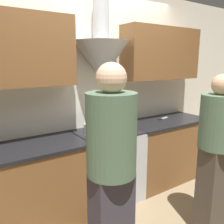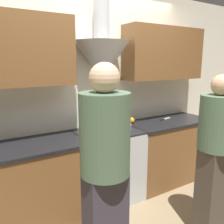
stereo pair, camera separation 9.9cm
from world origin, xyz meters
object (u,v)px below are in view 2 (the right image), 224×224
Objects in this scene: person_foreground_right at (216,151)px; person_foreground_left at (105,174)px; mixing_bowl at (120,127)px; orange_fruit at (132,120)px; stove_range at (108,165)px; stock_pot at (96,129)px.

person_foreground_left is at bearing 178.64° from person_foreground_right.
mixing_bowl is at bearing 51.93° from person_foreground_left.
orange_fruit is 0.05× the size of person_foreground_right.
person_foreground_left reaches higher than stove_range.
person_foreground_left is (-0.47, -1.01, -0.01)m from stock_pot.
stove_range is 0.67m from orange_fruit.
mixing_bowl is at bearing -151.90° from orange_fruit.
person_foreground_right reaches higher than stock_pot.
person_foreground_right reaches higher than orange_fruit.
person_foreground_right reaches higher than mixing_bowl.
person_foreground_left is at bearing -121.35° from stove_range.
stove_range is at bearing 10.75° from stock_pot.
stock_pot reaches higher than mixing_bowl.
mixing_bowl is (0.17, -0.01, 0.47)m from stove_range.
person_foreground_left is (-1.09, -1.18, 0.01)m from orange_fruit.
mixing_bowl reaches higher than stove_range.
person_foreground_left is 1.07× the size of person_foreground_right.
person_foreground_right is at bearing -63.04° from stove_range.
orange_fruit is at bearing 94.20° from person_foreground_right.
stock_pot is at bearing -169.25° from stove_range.
person_foreground_left is at bearing -114.71° from stock_pot.
stove_range is 0.56× the size of person_foreground_right.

